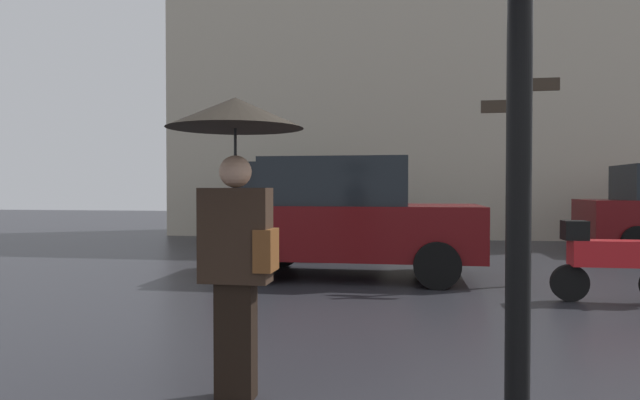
{
  "coord_description": "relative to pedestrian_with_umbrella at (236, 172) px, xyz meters",
  "views": [
    {
      "loc": [
        -0.57,
        -2.54,
        1.41
      ],
      "look_at": [
        -1.71,
        4.66,
        1.26
      ],
      "focal_mm": 31.0,
      "sensor_mm": 36.0,
      "label": 1
    }
  ],
  "objects": [
    {
      "name": "building_block",
      "position": [
        1.7,
        13.39,
        4.7
      ],
      "size": [
        15.29,
        2.91,
        12.46
      ],
      "primitive_type": "cube",
      "color": "#B2A893",
      "rests_on": "ground"
    },
    {
      "name": "pedestrian_with_umbrella",
      "position": [
        0.0,
        0.0,
        0.0
      ],
      "size": [
        0.92,
        0.92,
        2.02
      ],
      "rotation": [
        0.0,
        0.0,
        5.8
      ],
      "color": "black",
      "rests_on": "ground"
    },
    {
      "name": "street_signpost",
      "position": [
        2.7,
        4.73,
        0.38
      ],
      "size": [
        1.08,
        0.08,
        3.14
      ],
      "color": "black",
      "rests_on": "ground"
    },
    {
      "name": "parked_car_distant",
      "position": [
        -1.67,
        9.97,
        -0.5
      ],
      "size": [
        4.25,
        2.06,
        2.05
      ],
      "rotation": [
        0.0,
        0.0,
        3.32
      ],
      "color": "black",
      "rests_on": "ground"
    },
    {
      "name": "parked_scooter",
      "position": [
        3.61,
        3.72,
        -0.97
      ],
      "size": [
        1.5,
        0.32,
        1.23
      ],
      "rotation": [
        0.0,
        0.0,
        0.28
      ],
      "color": "black",
      "rests_on": "ground"
    },
    {
      "name": "parked_car_left",
      "position": [
        0.17,
        5.21,
        -0.56
      ],
      "size": [
        4.06,
        2.0,
        1.89
      ],
      "rotation": [
        0.0,
        0.0,
        2.96
      ],
      "color": "#590C0F",
      "rests_on": "ground"
    }
  ]
}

